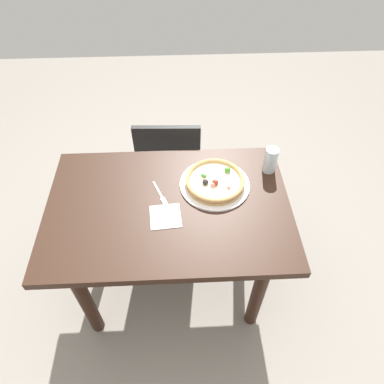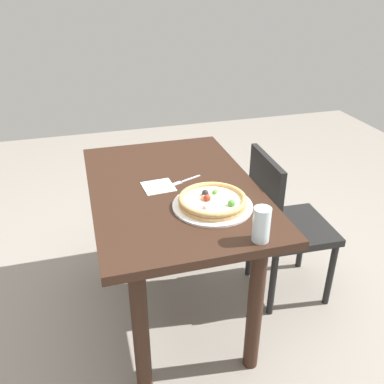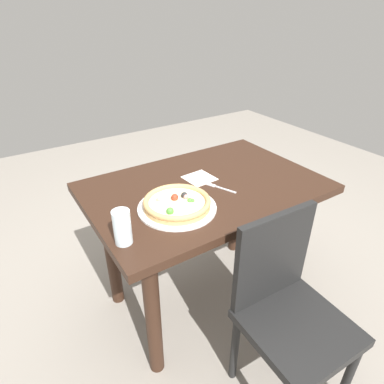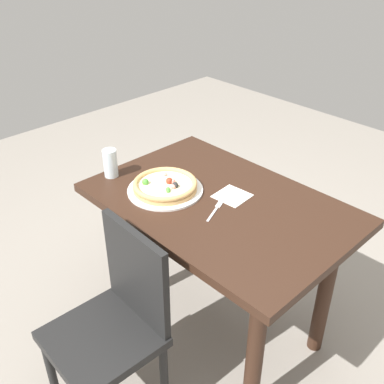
{
  "view_description": "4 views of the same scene",
  "coord_description": "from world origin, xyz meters",
  "px_view_note": "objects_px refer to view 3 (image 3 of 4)",
  "views": [
    {
      "loc": [
        -0.06,
        1.05,
        2.04
      ],
      "look_at": [
        -0.12,
        -0.06,
        0.79
      ],
      "focal_mm": 32.65,
      "sensor_mm": 36.0,
      "label": 1
    },
    {
      "loc": [
        -1.69,
        0.39,
        1.67
      ],
      "look_at": [
        -0.12,
        -0.06,
        0.79
      ],
      "focal_mm": 38.95,
      "sensor_mm": 36.0,
      "label": 2
    },
    {
      "loc": [
        -0.83,
        -1.16,
        1.54
      ],
      "look_at": [
        -0.12,
        -0.06,
        0.79
      ],
      "focal_mm": 30.43,
      "sensor_mm": 36.0,
      "label": 3
    },
    {
      "loc": [
        1.13,
        -1.26,
        1.86
      ],
      "look_at": [
        -0.12,
        -0.06,
        0.79
      ],
      "focal_mm": 42.74,
      "sensor_mm": 36.0,
      "label": 4
    }
  ],
  "objects_px": {
    "pizza": "(177,203)",
    "drinking_glass": "(122,227)",
    "dining_table": "(205,207)",
    "napkin": "(199,178)",
    "chair_near": "(287,308)",
    "plate": "(177,208)",
    "fork": "(218,187)"
  },
  "relations": [
    {
      "from": "dining_table",
      "to": "plate",
      "type": "bearing_deg",
      "value": -153.04
    },
    {
      "from": "pizza",
      "to": "chair_near",
      "type": "bearing_deg",
      "value": -64.18
    },
    {
      "from": "plate",
      "to": "pizza",
      "type": "distance_m",
      "value": 0.03
    },
    {
      "from": "dining_table",
      "to": "napkin",
      "type": "relative_size",
      "value": 8.24
    },
    {
      "from": "dining_table",
      "to": "napkin",
      "type": "bearing_deg",
      "value": 79.77
    },
    {
      "from": "chair_near",
      "to": "pizza",
      "type": "xyz_separation_m",
      "value": [
        -0.23,
        0.48,
        0.33
      ]
    },
    {
      "from": "dining_table",
      "to": "fork",
      "type": "xyz_separation_m",
      "value": [
        0.04,
        -0.06,
        0.13
      ]
    },
    {
      "from": "plate",
      "to": "drinking_glass",
      "type": "distance_m",
      "value": 0.31
    },
    {
      "from": "drinking_glass",
      "to": "pizza",
      "type": "bearing_deg",
      "value": 18.21
    },
    {
      "from": "napkin",
      "to": "pizza",
      "type": "bearing_deg",
      "value": -142.5
    },
    {
      "from": "dining_table",
      "to": "plate",
      "type": "relative_size",
      "value": 3.34
    },
    {
      "from": "chair_near",
      "to": "fork",
      "type": "height_order",
      "value": "chair_near"
    },
    {
      "from": "pizza",
      "to": "napkin",
      "type": "height_order",
      "value": "pizza"
    },
    {
      "from": "dining_table",
      "to": "pizza",
      "type": "xyz_separation_m",
      "value": [
        -0.23,
        -0.12,
        0.16
      ]
    },
    {
      "from": "chair_near",
      "to": "fork",
      "type": "relative_size",
      "value": 5.43
    },
    {
      "from": "fork",
      "to": "napkin",
      "type": "distance_m",
      "value": 0.13
    },
    {
      "from": "drinking_glass",
      "to": "fork",
      "type": "bearing_deg",
      "value": 15.16
    },
    {
      "from": "napkin",
      "to": "fork",
      "type": "bearing_deg",
      "value": -79.85
    },
    {
      "from": "dining_table",
      "to": "napkin",
      "type": "height_order",
      "value": "napkin"
    },
    {
      "from": "chair_near",
      "to": "pizza",
      "type": "height_order",
      "value": "chair_near"
    },
    {
      "from": "dining_table",
      "to": "napkin",
      "type": "xyz_separation_m",
      "value": [
        0.01,
        0.07,
        0.13
      ]
    },
    {
      "from": "plate",
      "to": "napkin",
      "type": "height_order",
      "value": "plate"
    },
    {
      "from": "dining_table",
      "to": "pizza",
      "type": "height_order",
      "value": "pizza"
    },
    {
      "from": "pizza",
      "to": "fork",
      "type": "xyz_separation_m",
      "value": [
        0.27,
        0.06,
        -0.03
      ]
    },
    {
      "from": "dining_table",
      "to": "plate",
      "type": "height_order",
      "value": "plate"
    },
    {
      "from": "fork",
      "to": "drinking_glass",
      "type": "bearing_deg",
      "value": 82.63
    },
    {
      "from": "pizza",
      "to": "napkin",
      "type": "distance_m",
      "value": 0.31
    },
    {
      "from": "pizza",
      "to": "drinking_glass",
      "type": "distance_m",
      "value": 0.3
    },
    {
      "from": "plate",
      "to": "fork",
      "type": "bearing_deg",
      "value": 11.77
    },
    {
      "from": "plate",
      "to": "fork",
      "type": "height_order",
      "value": "plate"
    },
    {
      "from": "napkin",
      "to": "dining_table",
      "type": "bearing_deg",
      "value": -100.23
    },
    {
      "from": "chair_near",
      "to": "pizza",
      "type": "bearing_deg",
      "value": -61.87
    }
  ]
}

